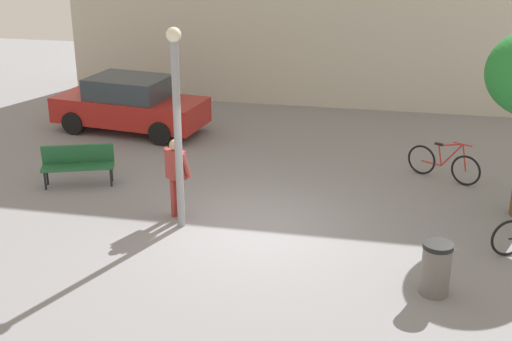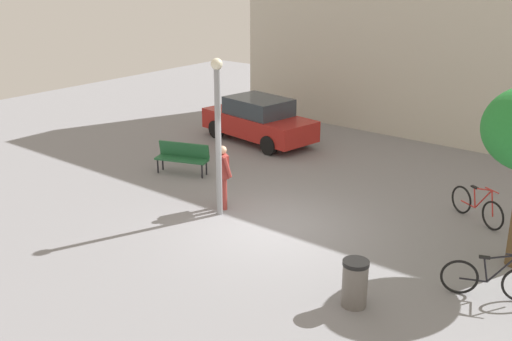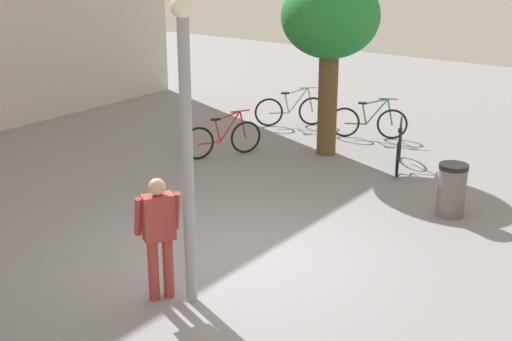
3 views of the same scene
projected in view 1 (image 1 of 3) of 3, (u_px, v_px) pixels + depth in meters
The scene contains 7 objects.
ground_plane at pixel (258, 226), 13.64m from camera, with size 36.00×36.00×0.00m, color gray.
lamppost at pixel (177, 116), 12.87m from camera, with size 0.28×0.28×3.91m.
person_by_lamppost at pixel (176, 173), 13.69m from camera, with size 0.62×0.50×1.67m.
park_bench at pixel (78, 162), 15.53m from camera, with size 1.67×0.99×0.92m.
bicycle_red at pixel (444, 164), 15.85m from camera, with size 1.61×0.91×0.97m.
parked_car_red at pixel (130, 104), 19.19m from camera, with size 4.40×2.30×1.55m.
trash_bin at pixel (436, 269), 11.11m from camera, with size 0.49×0.49×0.91m.
Camera 1 is at (2.47, -12.09, 5.91)m, focal length 48.39 mm.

